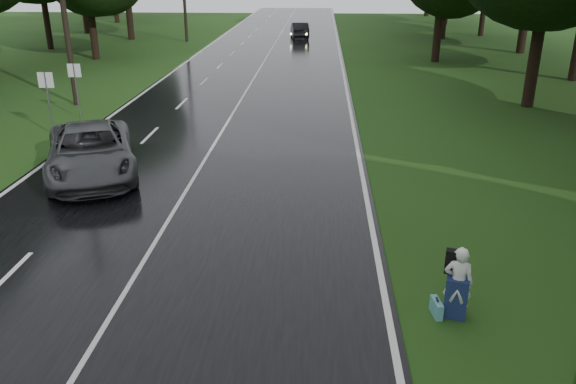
% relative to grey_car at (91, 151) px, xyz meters
% --- Properties ---
extents(ground, '(160.00, 160.00, 0.00)m').
position_rel_grey_car_xyz_m(ground, '(3.56, -9.03, -0.89)').
color(ground, '#204313').
rests_on(ground, ground).
extents(road, '(12.00, 140.00, 0.04)m').
position_rel_grey_car_xyz_m(road, '(3.56, 10.97, -0.87)').
color(road, black).
rests_on(road, ground).
extents(lane_center, '(0.12, 140.00, 0.01)m').
position_rel_grey_car_xyz_m(lane_center, '(3.56, 10.97, -0.85)').
color(lane_center, silver).
rests_on(lane_center, road).
extents(grey_car, '(4.87, 6.74, 1.70)m').
position_rel_grey_car_xyz_m(grey_car, '(0.00, 0.00, 0.00)').
color(grey_car, '#47494C').
rests_on(grey_car, road).
extents(far_car, '(2.09, 4.64, 1.48)m').
position_rel_grey_car_xyz_m(far_car, '(5.66, 40.01, -0.11)').
color(far_car, black).
rests_on(far_car, road).
extents(hitchhiker, '(0.68, 0.64, 1.63)m').
position_rel_grey_car_xyz_m(hitchhiker, '(10.74, -7.95, -0.14)').
color(hitchhiker, silver).
rests_on(hitchhiker, ground).
extents(suitcase, '(0.21, 0.51, 0.35)m').
position_rel_grey_car_xyz_m(suitcase, '(10.37, -7.93, -0.72)').
color(suitcase, '#539AA2').
rests_on(suitcase, ground).
extents(utility_pole_mid, '(1.80, 0.28, 10.32)m').
position_rel_grey_car_xyz_m(utility_pole_mid, '(-4.94, 10.58, -0.89)').
color(utility_pole_mid, black).
rests_on(utility_pole_mid, ground).
extents(utility_pole_far, '(1.80, 0.28, 10.98)m').
position_rel_grey_car_xyz_m(utility_pole_far, '(-4.94, 36.78, -0.89)').
color(utility_pole_far, black).
rests_on(utility_pole_far, ground).
extents(road_sign_a, '(0.65, 0.10, 2.69)m').
position_rel_grey_car_xyz_m(road_sign_a, '(-3.64, 4.94, -0.89)').
color(road_sign_a, white).
rests_on(road_sign_a, ground).
extents(road_sign_b, '(0.62, 0.10, 2.57)m').
position_rel_grey_car_xyz_m(road_sign_b, '(-3.64, 7.86, -0.89)').
color(road_sign_b, white).
rests_on(road_sign_b, ground).
extents(tree_left_e, '(7.69, 7.69, 12.02)m').
position_rel_grey_car_xyz_m(tree_left_e, '(-9.58, 25.74, -0.89)').
color(tree_left_e, black).
rests_on(tree_left_e, ground).
extents(tree_left_f, '(10.50, 10.50, 16.41)m').
position_rel_grey_car_xyz_m(tree_left_f, '(-10.71, 38.12, -0.89)').
color(tree_left_f, black).
rests_on(tree_left_f, ground).
extents(tree_right_d, '(9.58, 9.58, 14.98)m').
position_rel_grey_car_xyz_m(tree_right_d, '(18.58, 11.52, -0.89)').
color(tree_right_d, black).
rests_on(tree_right_d, ground).
extents(tree_right_e, '(7.74, 7.74, 12.10)m').
position_rel_grey_car_xyz_m(tree_right_e, '(16.45, 25.99, -0.89)').
color(tree_right_e, black).
rests_on(tree_right_e, ground).
extents(tree_right_f, '(10.53, 10.53, 16.45)m').
position_rel_grey_car_xyz_m(tree_right_f, '(19.65, 40.23, -0.89)').
color(tree_right_f, black).
rests_on(tree_right_f, ground).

